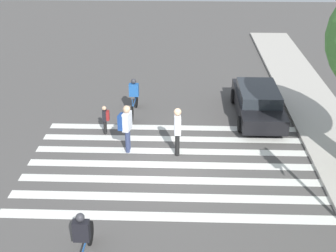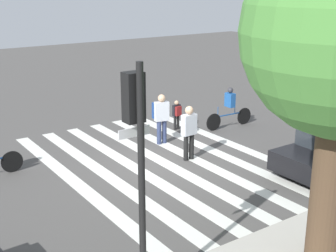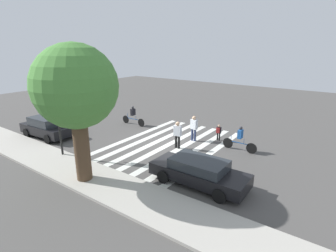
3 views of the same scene
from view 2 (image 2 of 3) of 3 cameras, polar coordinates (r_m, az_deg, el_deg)
The scene contains 8 objects.
ground_plane at distance 15.12m, azimuth -0.51°, elevation -4.46°, with size 60.00×60.00×0.00m, color #4C4947.
sidewalk_curb at distance 11.02m, azimuth 18.66°, elevation -13.79°, with size 36.00×2.50×0.14m.
crosswalk_stripes at distance 15.12m, azimuth -0.51°, elevation -4.45°, with size 6.43×10.00×0.01m.
traffic_light at distance 7.80m, azimuth -3.82°, elevation -1.56°, with size 0.60×0.50×4.39m.
pedestrian_adult_tall_backpack at distance 16.57m, azimuth -0.88°, elevation 1.37°, with size 0.54×0.49×1.81m.
pedestrian_child_with_backpack at distance 18.24m, azimuth 1.10°, elevation 1.63°, with size 0.33×0.28×1.17m.
pedestrian_adult_yellow_jacket at distance 15.04m, azimuth 2.58°, elevation -0.47°, with size 0.51×0.27×1.80m.
cyclist_mid_street at distance 18.64m, azimuth 7.53°, elevation 2.40°, with size 2.26×0.41×1.63m.
Camera 2 is at (7.89, 11.62, 5.58)m, focal length 50.00 mm.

